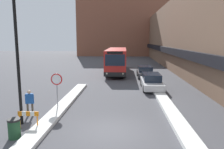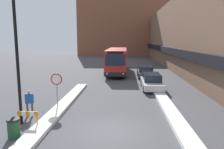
{
  "view_description": "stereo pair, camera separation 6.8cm",
  "coord_description": "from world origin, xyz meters",
  "px_view_note": "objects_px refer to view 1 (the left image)",
  "views": [
    {
      "loc": [
        0.62,
        -10.41,
        4.59
      ],
      "look_at": [
        -0.41,
        7.69,
        1.72
      ],
      "focal_mm": 35.0,
      "sensor_mm": 36.0,
      "label": 1
    },
    {
      "loc": [
        0.69,
        -10.41,
        4.59
      ],
      "look_at": [
        -0.41,
        7.69,
        1.72
      ],
      "focal_mm": 35.0,
      "sensor_mm": 36.0,
      "label": 2
    }
  ],
  "objects_px": {
    "construction_barricade": "(28,116)",
    "parked_car_middle": "(145,72)",
    "parked_car_front": "(151,81)",
    "pedestrian": "(30,101)",
    "street_lamp": "(21,42)",
    "trash_bin": "(14,128)",
    "stop_sign": "(57,83)",
    "city_bus": "(117,60)"
  },
  "relations": [
    {
      "from": "pedestrian",
      "to": "parked_car_middle",
      "type": "bearing_deg",
      "value": 52.68
    },
    {
      "from": "city_bus",
      "to": "parked_car_front",
      "type": "xyz_separation_m",
      "value": [
        3.65,
        -10.32,
        -1.08
      ]
    },
    {
      "from": "construction_barricade",
      "to": "parked_car_middle",
      "type": "bearing_deg",
      "value": 65.33
    },
    {
      "from": "street_lamp",
      "to": "construction_barricade",
      "type": "relative_size",
      "value": 6.72
    },
    {
      "from": "city_bus",
      "to": "stop_sign",
      "type": "xyz_separation_m",
      "value": [
        -3.37,
        -16.9,
        -0.06
      ]
    },
    {
      "from": "construction_barricade",
      "to": "stop_sign",
      "type": "bearing_deg",
      "value": 81.29
    },
    {
      "from": "parked_car_middle",
      "to": "construction_barricade",
      "type": "height_order",
      "value": "parked_car_middle"
    },
    {
      "from": "stop_sign",
      "to": "pedestrian",
      "type": "bearing_deg",
      "value": -131.45
    },
    {
      "from": "street_lamp",
      "to": "construction_barricade",
      "type": "distance_m",
      "value": 3.9
    },
    {
      "from": "pedestrian",
      "to": "trash_bin",
      "type": "height_order",
      "value": "pedestrian"
    },
    {
      "from": "city_bus",
      "to": "construction_barricade",
      "type": "distance_m",
      "value": 20.61
    },
    {
      "from": "city_bus",
      "to": "street_lamp",
      "type": "bearing_deg",
      "value": -102.39
    },
    {
      "from": "pedestrian",
      "to": "stop_sign",
      "type": "bearing_deg",
      "value": 40.95
    },
    {
      "from": "pedestrian",
      "to": "construction_barricade",
      "type": "height_order",
      "value": "pedestrian"
    },
    {
      "from": "parked_car_front",
      "to": "pedestrian",
      "type": "distance_m",
      "value": 11.51
    },
    {
      "from": "stop_sign",
      "to": "parked_car_front",
      "type": "bearing_deg",
      "value": 43.14
    },
    {
      "from": "construction_barricade",
      "to": "street_lamp",
      "type": "bearing_deg",
      "value": 124.1
    },
    {
      "from": "parked_car_middle",
      "to": "trash_bin",
      "type": "relative_size",
      "value": 4.58
    },
    {
      "from": "stop_sign",
      "to": "construction_barricade",
      "type": "height_order",
      "value": "stop_sign"
    },
    {
      "from": "pedestrian",
      "to": "construction_barricade",
      "type": "relative_size",
      "value": 1.47
    },
    {
      "from": "parked_car_front",
      "to": "pedestrian",
      "type": "bearing_deg",
      "value": -135.97
    },
    {
      "from": "trash_bin",
      "to": "construction_barricade",
      "type": "xyz_separation_m",
      "value": [
        0.19,
        1.12,
        0.19
      ]
    },
    {
      "from": "pedestrian",
      "to": "construction_barricade",
      "type": "bearing_deg",
      "value": -76.05
    },
    {
      "from": "city_bus",
      "to": "pedestrian",
      "type": "height_order",
      "value": "city_bus"
    },
    {
      "from": "parked_car_middle",
      "to": "pedestrian",
      "type": "height_order",
      "value": "pedestrian"
    },
    {
      "from": "street_lamp",
      "to": "construction_barricade",
      "type": "xyz_separation_m",
      "value": [
        0.42,
        -0.62,
        -3.83
      ]
    },
    {
      "from": "parked_car_middle",
      "to": "trash_bin",
      "type": "xyz_separation_m",
      "value": [
        -7.72,
        -17.51,
        -0.22
      ]
    },
    {
      "from": "parked_car_front",
      "to": "trash_bin",
      "type": "height_order",
      "value": "parked_car_front"
    },
    {
      "from": "parked_car_front",
      "to": "parked_car_middle",
      "type": "relative_size",
      "value": 1.1
    },
    {
      "from": "city_bus",
      "to": "parked_car_front",
      "type": "bearing_deg",
      "value": -70.54
    },
    {
      "from": "city_bus",
      "to": "trash_bin",
      "type": "xyz_separation_m",
      "value": [
        -4.07,
        -21.33,
        -1.34
      ]
    },
    {
      "from": "parked_car_middle",
      "to": "construction_barricade",
      "type": "relative_size",
      "value": 3.95
    },
    {
      "from": "stop_sign",
      "to": "pedestrian",
      "type": "distance_m",
      "value": 2.05
    },
    {
      "from": "parked_car_middle",
      "to": "pedestrian",
      "type": "bearing_deg",
      "value": -119.72
    },
    {
      "from": "city_bus",
      "to": "trash_bin",
      "type": "relative_size",
      "value": 13.29
    },
    {
      "from": "parked_car_front",
      "to": "street_lamp",
      "type": "distance_m",
      "value": 12.78
    },
    {
      "from": "parked_car_middle",
      "to": "pedestrian",
      "type": "xyz_separation_m",
      "value": [
        -8.28,
        -14.5,
        0.27
      ]
    },
    {
      "from": "trash_bin",
      "to": "construction_barricade",
      "type": "height_order",
      "value": "trash_bin"
    },
    {
      "from": "city_bus",
      "to": "construction_barricade",
      "type": "height_order",
      "value": "city_bus"
    },
    {
      "from": "pedestrian",
      "to": "trash_bin",
      "type": "bearing_deg",
      "value": -87.15
    },
    {
      "from": "parked_car_front",
      "to": "construction_barricade",
      "type": "distance_m",
      "value": 12.43
    },
    {
      "from": "street_lamp",
      "to": "trash_bin",
      "type": "bearing_deg",
      "value": -82.52
    }
  ]
}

